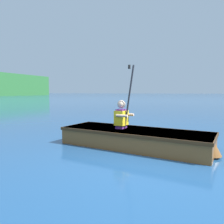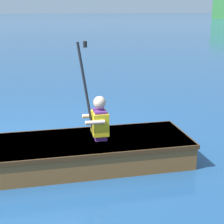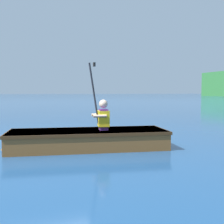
# 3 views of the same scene
# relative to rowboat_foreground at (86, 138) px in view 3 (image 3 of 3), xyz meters

# --- Properties ---
(ground_plane) EXTENTS (300.00, 300.00, 0.00)m
(ground_plane) POSITION_rel_rowboat_foreground_xyz_m (-0.92, -0.71, -0.21)
(ground_plane) COLOR navy
(rowboat_foreground) EXTENTS (1.50, 3.27, 0.37)m
(rowboat_foreground) POSITION_rel_rowboat_foreground_xyz_m (0.00, 0.00, 0.00)
(rowboat_foreground) COLOR brown
(rowboat_foreground) RESTS_ON ground
(person_paddler) EXTENTS (0.39, 0.42, 1.34)m
(person_paddler) POSITION_rel_rowboat_foreground_xyz_m (0.05, 0.33, 0.43)
(person_paddler) COLOR #592672
(person_paddler) RESTS_ON rowboat_foreground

